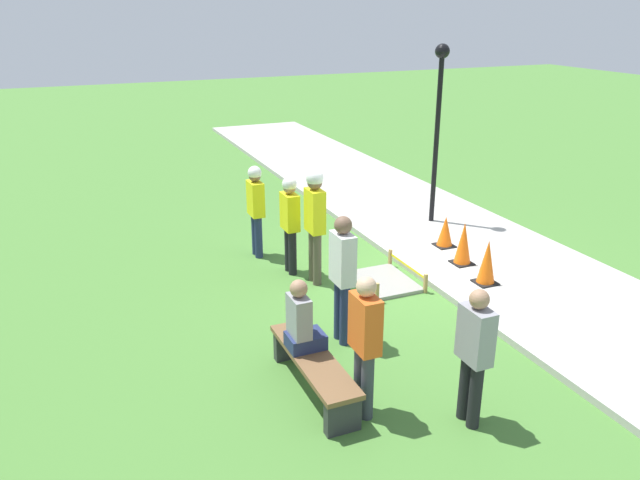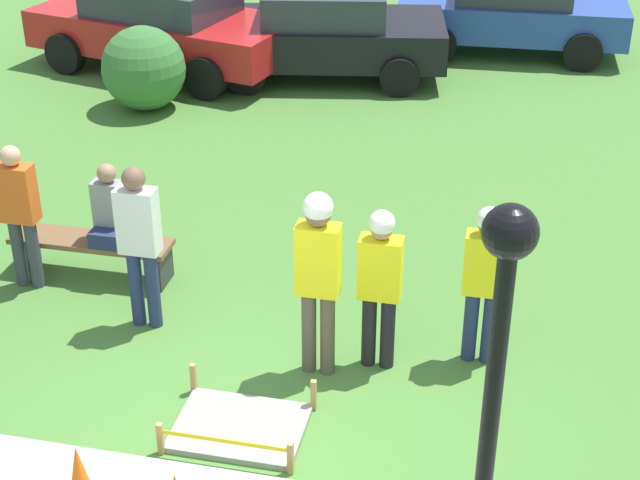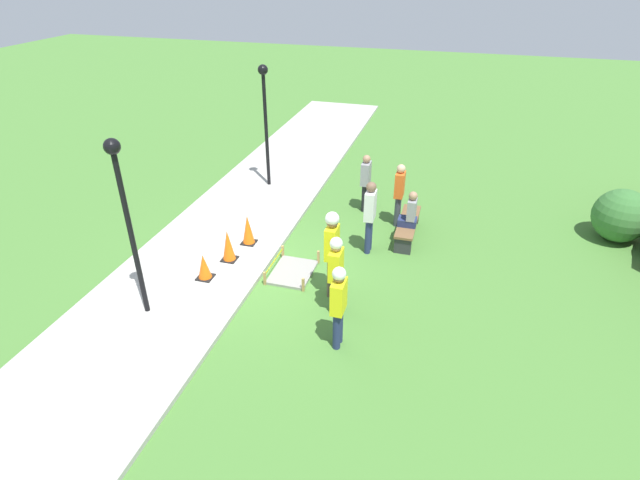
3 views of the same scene
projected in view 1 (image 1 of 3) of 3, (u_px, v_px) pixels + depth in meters
name	position (u px, v px, depth m)	size (l,w,h in m)	color
ground_plane	(414.00, 276.00, 10.52)	(60.00, 60.00, 0.00)	#477A33
sidewalk	(491.00, 259.00, 11.08)	(28.00, 3.17, 0.10)	#ADAAA3
wet_concrete_patch	(384.00, 281.00, 10.22)	(1.19, 0.91, 0.32)	gray
traffic_cone_near_patch	(487.00, 262.00, 9.87)	(0.34, 0.34, 0.73)	black
traffic_cone_far_patch	(463.00, 243.00, 10.62)	(0.34, 0.34, 0.75)	black
traffic_cone_sidewalk_edge	(445.00, 232.00, 11.43)	(0.34, 0.34, 0.58)	black
park_bench	(314.00, 367.00, 7.27)	(1.82, 0.44, 0.46)	#2D2D33
person_seated_on_bench	(301.00, 322.00, 7.29)	(0.36, 0.44, 0.89)	navy
worker_supervisor	(256.00, 204.00, 11.01)	(0.40, 0.24, 1.67)	navy
worker_assistant	(290.00, 217.00, 10.31)	(0.40, 0.24, 1.68)	black
worker_trainee	(315.00, 215.00, 9.87)	(0.40, 0.28, 1.91)	brown
bystander_in_orange_shirt	(365.00, 339.00, 6.66)	(0.40, 0.22, 1.67)	#383D47
bystander_in_gray_shirt	(342.00, 272.00, 8.13)	(0.40, 0.23, 1.79)	navy
bystander_in_white_shirt	(474.00, 350.00, 6.53)	(0.40, 0.22, 1.59)	black
lamppost_near	(439.00, 107.00, 12.06)	(0.28, 0.28, 3.50)	black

